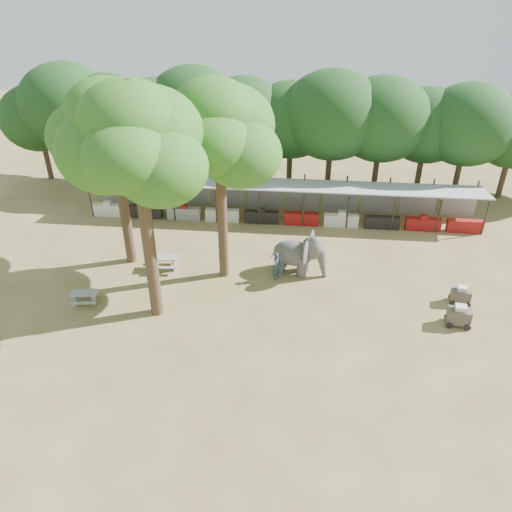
# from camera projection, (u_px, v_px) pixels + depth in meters

# --- Properties ---
(ground) EXTENTS (100.00, 100.00, 0.00)m
(ground) POSITION_uv_depth(u_px,v_px,m) (266.00, 344.00, 24.46)
(ground) COLOR brown
(ground) RESTS_ON ground
(vendor_stalls) EXTENTS (28.00, 2.99, 2.80)m
(vendor_stalls) POSITION_uv_depth(u_px,v_px,m) (282.00, 203.00, 35.62)
(vendor_stalls) COLOR #9FA1A6
(vendor_stalls) RESTS_ON ground
(yard_tree_left) EXTENTS (7.10, 6.90, 11.02)m
(yard_tree_left) POSITION_uv_depth(u_px,v_px,m) (111.00, 130.00, 27.10)
(yard_tree_left) COLOR #332316
(yard_tree_left) RESTS_ON ground
(yard_tree_center) EXTENTS (7.10, 6.90, 12.04)m
(yard_tree_center) POSITION_uv_depth(u_px,v_px,m) (134.00, 144.00, 22.07)
(yard_tree_center) COLOR #332316
(yard_tree_center) RESTS_ON ground
(yard_tree_back) EXTENTS (7.10, 6.90, 11.36)m
(yard_tree_back) POSITION_uv_depth(u_px,v_px,m) (217.00, 133.00, 25.56)
(yard_tree_back) COLOR #332316
(yard_tree_back) RESTS_ON ground
(backdrop_trees) EXTENTS (46.46, 5.95, 8.33)m
(backdrop_trees) POSITION_uv_depth(u_px,v_px,m) (287.00, 122.00, 37.77)
(backdrop_trees) COLOR #332316
(backdrop_trees) RESTS_ON ground
(elephant) EXTENTS (3.46, 2.55, 2.57)m
(elephant) POSITION_uv_depth(u_px,v_px,m) (300.00, 254.00, 29.37)
(elephant) COLOR #403E3E
(elephant) RESTS_ON ground
(handler) EXTENTS (0.61, 0.73, 1.74)m
(handler) POSITION_uv_depth(u_px,v_px,m) (277.00, 266.00, 28.99)
(handler) COLOR #26384C
(handler) RESTS_ON ground
(picnic_table_near) EXTENTS (1.61, 1.49, 0.71)m
(picnic_table_near) POSITION_uv_depth(u_px,v_px,m) (85.00, 296.00, 27.12)
(picnic_table_near) COLOR gray
(picnic_table_near) RESTS_ON ground
(picnic_table_far) EXTENTS (1.78, 1.63, 0.83)m
(picnic_table_far) POSITION_uv_depth(u_px,v_px,m) (165.00, 261.00, 30.08)
(picnic_table_far) COLOR gray
(picnic_table_far) RESTS_ON ground
(cart_front) EXTENTS (1.32, 0.94, 1.21)m
(cart_front) POSITION_uv_depth(u_px,v_px,m) (459.00, 315.00, 25.45)
(cart_front) COLOR #3E352C
(cart_front) RESTS_ON ground
(cart_back) EXTENTS (1.16, 0.82, 1.08)m
(cart_back) POSITION_uv_depth(u_px,v_px,m) (461.00, 295.00, 27.10)
(cart_back) COLOR #3E352C
(cart_back) RESTS_ON ground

